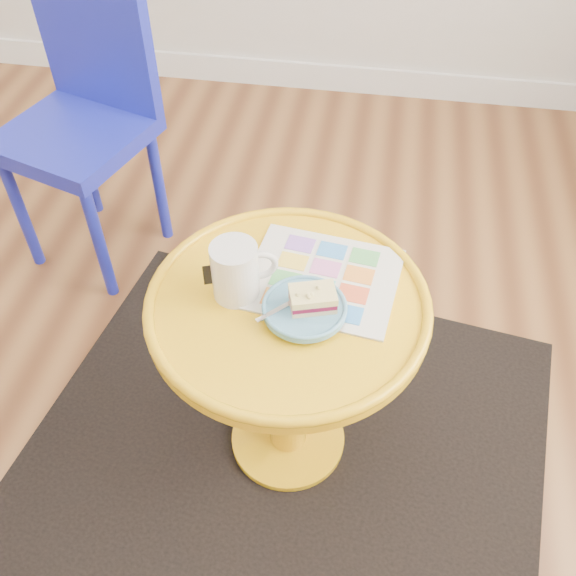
% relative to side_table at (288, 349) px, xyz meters
% --- Properties ---
extents(rug, '(1.46, 1.29, 0.01)m').
position_rel_side_table_xyz_m(rug, '(0.00, 0.00, -0.39)').
color(rug, black).
rests_on(rug, ground).
extents(side_table, '(0.58, 0.58, 0.55)m').
position_rel_side_table_xyz_m(side_table, '(0.00, 0.00, 0.00)').
color(side_table, gold).
rests_on(side_table, ground).
extents(chair, '(0.49, 0.49, 0.87)m').
position_rel_side_table_xyz_m(chair, '(-0.72, 0.70, 0.11)').
color(chair, '#1B23B1').
rests_on(chair, ground).
extents(newspaper, '(0.34, 0.30, 0.01)m').
position_rel_side_table_xyz_m(newspaper, '(0.06, 0.07, 0.16)').
color(newspaper, silver).
rests_on(newspaper, side_table).
extents(mug, '(0.13, 0.09, 0.12)m').
position_rel_side_table_xyz_m(mug, '(-0.11, 0.01, 0.22)').
color(mug, silver).
rests_on(mug, side_table).
extents(plate, '(0.17, 0.17, 0.02)m').
position_rel_side_table_xyz_m(plate, '(0.04, -0.03, 0.17)').
color(plate, '#5490B1').
rests_on(plate, newspaper).
extents(cake_slice, '(0.10, 0.08, 0.04)m').
position_rel_side_table_xyz_m(cake_slice, '(0.05, -0.02, 0.20)').
color(cake_slice, '#D3BC8C').
rests_on(cake_slice, plate).
extents(fork, '(0.11, 0.11, 0.00)m').
position_rel_side_table_xyz_m(fork, '(0.01, -0.03, 0.18)').
color(fork, silver).
rests_on(fork, plate).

